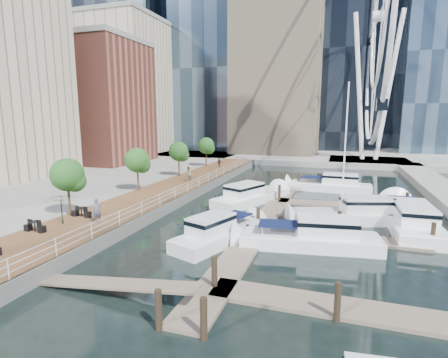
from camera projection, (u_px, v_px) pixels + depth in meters
ground at (179, 266)px, 20.76m from camera, size 520.00×520.00×0.00m
boardwalk at (163, 195)px, 37.48m from camera, size 6.00×60.00×1.00m
seawall at (189, 197)px, 36.55m from camera, size 0.25×60.00×1.00m
land_far at (312, 142)px, 116.01m from camera, size 200.00×114.00×1.00m
pier at (369, 162)px, 64.94m from camera, size 14.00×12.00×1.00m
railing at (188, 187)px, 36.41m from camera, size 0.10×60.00×1.05m
floating_docks at (325, 223)px, 27.54m from camera, size 16.00×34.00×2.60m
midrise_condos at (55, 86)px, 53.88m from camera, size 19.00×67.00×28.00m
ferris_wheel at (379, 17)px, 60.50m from camera, size 5.80×45.60×47.80m
street_trees at (137, 160)px, 36.63m from camera, size 2.60×42.60×4.60m
cafe_tables at (14, 236)px, 21.88m from camera, size 2.50×13.70×0.74m
yacht_foreground at (309, 247)px, 23.80m from camera, size 10.47×4.19×2.15m
pedestrian_near at (97, 211)px, 25.81m from camera, size 0.78×0.78×1.82m
pedestrian_mid at (188, 174)px, 42.48m from camera, size 0.86×1.02×1.89m
pedestrian_far at (219, 162)px, 54.75m from camera, size 0.94×0.77×1.50m
moored_yachts at (337, 222)px, 29.41m from camera, size 19.41×37.83×11.50m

